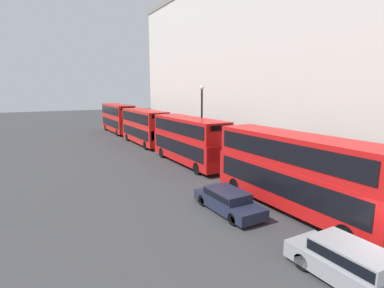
{
  "coord_description": "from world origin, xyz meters",
  "views": [
    {
      "loc": [
        -11.28,
        -5.35,
        6.73
      ],
      "look_at": [
        0.48,
        15.67,
        2.35
      ],
      "focal_mm": 28.0,
      "sensor_mm": 36.0,
      "label": 1
    }
  ],
  "objects_px": {
    "car_hatchback": "(228,200)",
    "car_dark_sedan": "(353,265)",
    "bus_second_in_queue": "(189,139)",
    "bus_trailing": "(118,117)",
    "bus_leading": "(296,169)",
    "bus_third_in_queue": "(144,125)"
  },
  "relations": [
    {
      "from": "bus_second_in_queue",
      "to": "car_dark_sedan",
      "type": "xyz_separation_m",
      "value": [
        -3.4,
        -18.11,
        -1.59
      ]
    },
    {
      "from": "bus_trailing",
      "to": "car_dark_sedan",
      "type": "distance_m",
      "value": 41.79
    },
    {
      "from": "bus_second_in_queue",
      "to": "car_dark_sedan",
      "type": "relative_size",
      "value": 2.15
    },
    {
      "from": "car_hatchback",
      "to": "bus_second_in_queue",
      "type": "bearing_deg",
      "value": 72.46
    },
    {
      "from": "bus_leading",
      "to": "bus_third_in_queue",
      "type": "xyz_separation_m",
      "value": [
        0.0,
        24.0,
        -0.03
      ]
    },
    {
      "from": "bus_trailing",
      "to": "car_hatchback",
      "type": "relative_size",
      "value": 2.27
    },
    {
      "from": "bus_second_in_queue",
      "to": "bus_third_in_queue",
      "type": "relative_size",
      "value": 1.01
    },
    {
      "from": "bus_third_in_queue",
      "to": "car_hatchback",
      "type": "xyz_separation_m",
      "value": [
        -3.4,
        -22.34,
        -1.69
      ]
    },
    {
      "from": "bus_third_in_queue",
      "to": "car_hatchback",
      "type": "distance_m",
      "value": 22.66
    },
    {
      "from": "car_dark_sedan",
      "to": "car_hatchback",
      "type": "xyz_separation_m",
      "value": [
        0.0,
        7.35,
        -0.09
      ]
    },
    {
      "from": "bus_trailing",
      "to": "bus_leading",
      "type": "bearing_deg",
      "value": -90.0
    },
    {
      "from": "bus_second_in_queue",
      "to": "car_hatchback",
      "type": "height_order",
      "value": "bus_second_in_queue"
    },
    {
      "from": "car_hatchback",
      "to": "car_dark_sedan",
      "type": "bearing_deg",
      "value": -90.0
    },
    {
      "from": "bus_second_in_queue",
      "to": "car_hatchback",
      "type": "distance_m",
      "value": 11.41
    },
    {
      "from": "bus_leading",
      "to": "car_hatchback",
      "type": "xyz_separation_m",
      "value": [
        -3.4,
        1.66,
        -1.72
      ]
    },
    {
      "from": "bus_leading",
      "to": "bus_third_in_queue",
      "type": "height_order",
      "value": "bus_leading"
    },
    {
      "from": "bus_third_in_queue",
      "to": "car_dark_sedan",
      "type": "bearing_deg",
      "value": -96.53
    },
    {
      "from": "car_dark_sedan",
      "to": "bus_second_in_queue",
      "type": "bearing_deg",
      "value": 79.36
    },
    {
      "from": "bus_leading",
      "to": "bus_second_in_queue",
      "type": "distance_m",
      "value": 12.42
    },
    {
      "from": "bus_second_in_queue",
      "to": "bus_trailing",
      "type": "bearing_deg",
      "value": 90.0
    },
    {
      "from": "bus_trailing",
      "to": "car_hatchback",
      "type": "xyz_separation_m",
      "value": [
        -3.4,
        -34.27,
        -1.78
      ]
    },
    {
      "from": "bus_trailing",
      "to": "car_dark_sedan",
      "type": "xyz_separation_m",
      "value": [
        -3.4,
        -41.62,
        -1.69
      ]
    }
  ]
}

